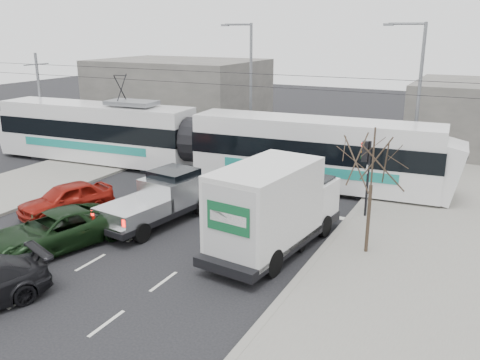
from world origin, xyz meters
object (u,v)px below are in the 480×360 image
at_px(street_lamp_far, 248,81).
at_px(tram, 194,141).
at_px(traffic_signal, 366,162).
at_px(box_truck, 274,208).
at_px(bare_tree, 373,163).
at_px(silver_pickup, 163,197).
at_px(navy_pickup, 296,210).
at_px(red_car, 66,199).
at_px(green_car, 55,230).
at_px(street_lamp_near, 416,93).

xyz_separation_m(street_lamp_far, tram, (-0.49, -6.51, -3.05)).
xyz_separation_m(traffic_signal, box_truck, (-2.35, -5.26, -0.92)).
distance_m(bare_tree, silver_pickup, 9.76).
bearing_deg(navy_pickup, traffic_signal, 51.52).
height_order(silver_pickup, red_car, silver_pickup).
bearing_deg(navy_pickup, bare_tree, -18.35).
distance_m(navy_pickup, green_car, 10.15).
bearing_deg(bare_tree, street_lamp_near, 91.42).
height_order(street_lamp_near, street_lamp_far, same).
relative_size(bare_tree, navy_pickup, 1.00).
bearing_deg(bare_tree, navy_pickup, 163.68).
bearing_deg(street_lamp_near, navy_pickup, -106.27).
relative_size(tram, navy_pickup, 5.71).
relative_size(street_lamp_far, navy_pickup, 1.79).
xyz_separation_m(green_car, red_car, (-2.54, 3.14, -0.00)).
xyz_separation_m(traffic_signal, red_car, (-12.91, -5.93, -1.97)).
bearing_deg(bare_tree, green_car, -156.17).
bearing_deg(silver_pickup, bare_tree, 11.00).
bearing_deg(tram, silver_pickup, -72.89).
bearing_deg(bare_tree, red_car, -172.16).
height_order(street_lamp_far, green_car, street_lamp_far).
distance_m(bare_tree, street_lamp_near, 11.58).
xyz_separation_m(bare_tree, red_car, (-14.04, -1.93, -3.02)).
relative_size(box_truck, red_car, 1.69).
xyz_separation_m(tram, red_car, (-1.76, -8.92, -1.30)).
height_order(street_lamp_near, silver_pickup, street_lamp_near).
height_order(box_truck, red_car, box_truck).
relative_size(street_lamp_far, silver_pickup, 1.38).
bearing_deg(street_lamp_near, green_car, -124.07).
bearing_deg(silver_pickup, red_car, -155.29).
distance_m(box_truck, green_car, 8.94).
bearing_deg(tram, red_car, -105.19).
distance_m(street_lamp_far, red_car, 16.19).
bearing_deg(red_car, green_car, -31.75).
xyz_separation_m(street_lamp_near, street_lamp_far, (-11.50, 2.00, 0.00)).
bearing_deg(box_truck, green_car, -147.76).
xyz_separation_m(street_lamp_near, navy_pickup, (-3.07, -10.52, -4.08)).
bearing_deg(street_lamp_far, red_car, -98.30).
bearing_deg(green_car, traffic_signal, 57.29).
bearing_deg(navy_pickup, street_lamp_near, 71.70).
xyz_separation_m(traffic_signal, green_car, (-10.37, -9.08, -1.97)).
distance_m(street_lamp_far, green_car, 19.08).
bearing_deg(green_car, street_lamp_near, 72.03).
xyz_separation_m(silver_pickup, green_car, (-2.12, -4.56, -0.37)).
relative_size(street_lamp_near, navy_pickup, 1.79).
distance_m(tram, green_car, 12.16).
bearing_deg(bare_tree, street_lamp_far, 131.12).
bearing_deg(bare_tree, traffic_signal, 105.76).
distance_m(silver_pickup, green_car, 5.04).
bearing_deg(street_lamp_far, silver_pickup, -80.25).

